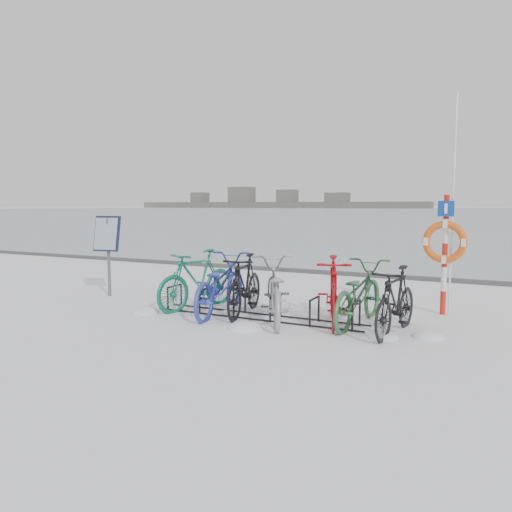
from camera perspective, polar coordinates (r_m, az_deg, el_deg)
The scene contains 15 objects.
ground at distance 9.00m, azimuth 0.14°, elevation -7.04°, with size 900.00×900.00×0.00m, color white.
ice_sheet at distance 162.91m, azimuth 25.33°, elevation 4.64°, with size 400.00×298.00×0.02m, color #A5B4BB.
quay_edge at distance 14.43m, azimuth 10.65°, elevation -2.03°, with size 400.00×0.25×0.10m, color #3F3F42.
bike_rack at distance 8.96m, azimuth 0.14°, elevation -5.92°, with size 4.00×0.48×0.46m.
info_board at distance 11.39m, azimuth -16.64°, elevation 1.93°, with size 0.62×0.33×1.77m.
lifebuoy_station at distance 9.62m, azimuth 20.80°, elevation 1.48°, with size 0.77×0.22×3.99m.
shoreline at distance 295.98m, azimuth 1.45°, elevation 6.06°, with size 180.00×12.00×9.50m.
bike_0 at distance 9.77m, azimuth -6.73°, elevation -2.52°, with size 0.55×1.96×1.18m, color #13644E.
bike_1 at distance 9.26m, azimuth -4.19°, elevation -3.07°, with size 0.76×2.19×1.15m, color #2B389F.
bike_2 at distance 9.18m, azimuth -1.30°, elevation -3.15°, with size 0.54×1.90×1.14m, color black.
bike_3 at distance 8.64m, azimuth 2.07°, elevation -3.74°, with size 0.75×2.17×1.14m, color gray.
bike_4 at distance 8.59m, azimuth 8.81°, elevation -3.73°, with size 0.55×1.96×1.18m, color #A1090F.
bike_5 at distance 8.59m, azimuth 11.58°, elevation -4.01°, with size 0.74×2.11×1.11m, color #2E613B.
bike_6 at distance 8.10m, azimuth 15.69°, elevation -4.77°, with size 0.51×1.82×1.09m, color black.
snow_drifts at distance 8.49m, azimuth 1.14°, elevation -7.84°, with size 5.51×1.70×0.21m.
Camera 1 is at (3.91, -7.85, 2.02)m, focal length 35.00 mm.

